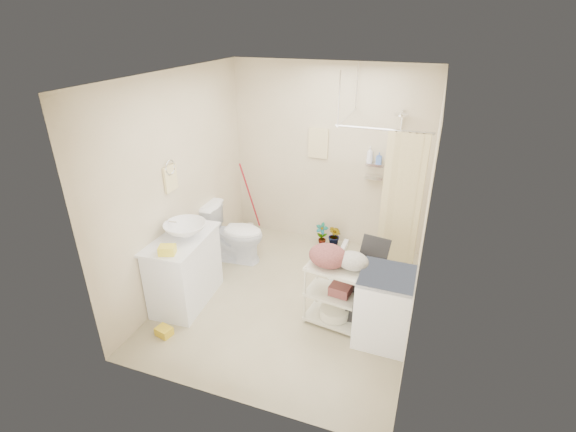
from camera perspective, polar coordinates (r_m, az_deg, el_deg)
name	(u,v)px	position (r m, az deg, el deg)	size (l,w,h in m)	color
floor	(291,298)	(5.19, 0.37, -11.09)	(3.20, 3.20, 0.00)	tan
ceiling	(291,75)	(4.19, 0.48, 18.71)	(2.80, 3.20, 0.04)	silver
wall_back	(328,158)	(5.98, 5.55, 7.94)	(2.80, 0.04, 2.60)	beige
wall_front	(222,279)	(3.25, -9.05, -8.48)	(2.80, 0.04, 2.60)	beige
wall_left	(180,184)	(5.14, -14.53, 4.21)	(0.04, 3.20, 2.60)	beige
wall_right	(425,219)	(4.32, 18.21, -0.42)	(0.04, 3.20, 2.60)	beige
vanity	(185,270)	(5.07, -13.94, -7.12)	(0.54, 0.97, 0.86)	silver
sink	(185,230)	(4.83, -13.86, -1.84)	(0.48, 0.48, 0.17)	white
counter_basket	(167,250)	(4.54, -16.19, -4.49)	(0.17, 0.13, 0.09)	yellow
floor_basket	(164,330)	(4.83, -16.62, -14.72)	(0.24, 0.18, 0.13)	yellow
toilet	(234,233)	(5.79, -7.40, -2.28)	(0.46, 0.81, 0.83)	white
mop	(249,198)	(6.49, -5.35, 2.53)	(0.11, 0.11, 1.14)	maroon
potted_plant_a	(322,235)	(6.21, 4.64, -2.56)	(0.19, 0.13, 0.36)	brown
potted_plant_b	(335,236)	(6.17, 6.41, -2.78)	(0.20, 0.16, 0.37)	#984330
hanging_towel	(318,143)	(5.94, 4.16, 9.89)	(0.28, 0.03, 0.42)	beige
towel_ring	(170,177)	(4.91, -15.81, 5.21)	(0.04, 0.22, 0.34)	#F5E19B
tp_holder	(190,226)	(5.38, -13.21, -1.40)	(0.08, 0.12, 0.14)	silver
shower	(382,196)	(5.41, 12.69, 2.66)	(1.10, 1.10, 2.10)	white
shampoo_bottle_a	(370,155)	(5.76, 11.13, 8.23)	(0.08, 0.08, 0.22)	white
shampoo_bottle_b	(379,158)	(5.75, 12.34, 7.74)	(0.07, 0.07, 0.15)	#4668B4
washing_machine	(384,307)	(4.51, 13.05, -12.03)	(0.54, 0.56, 0.80)	white
laundry_rack	(336,290)	(4.61, 6.54, -9.98)	(0.63, 0.37, 0.87)	beige
ironing_board	(367,281)	(4.64, 10.72, -8.75)	(0.30, 0.09, 1.05)	black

